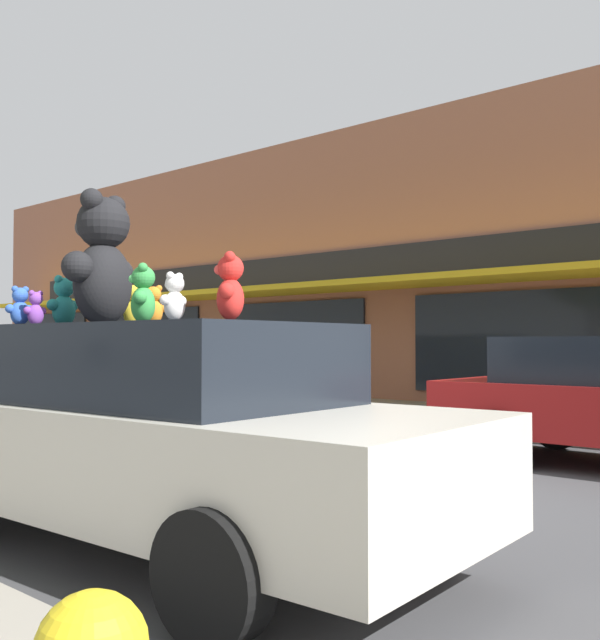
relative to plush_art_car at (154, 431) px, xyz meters
The scene contains 15 objects.
ground_plane 2.86m from the plush_art_car, 13.09° to the left, with size 260.00×260.00×0.00m, color #424244.
sidewalk_far 8.35m from the plush_art_car, ahead, with size 3.42×90.00×0.16m.
storefront_row 18.63m from the plush_art_car, 24.16° to the left, with size 15.47×28.15×6.39m.
plush_art_car is the anchor object (origin of this frame).
teddy_bear_giant 1.27m from the plush_art_car, 106.05° to the left, with size 0.73×0.52×0.96m.
teddy_bear_blue 1.31m from the plush_art_car, 123.12° to the left, with size 0.20×0.12×0.28m.
teddy_bear_teal 1.30m from the plush_art_car, 98.69° to the left, with size 0.29×0.19×0.39m.
teddy_bear_white 1.29m from the plush_art_car, 121.05° to the right, with size 0.21×0.14×0.27m.
teddy_bear_purple 1.19m from the plush_art_car, 127.04° to the left, with size 0.18×0.12×0.24m.
teddy_bear_red 1.51m from the plush_art_car, 108.26° to the right, with size 0.26×0.24×0.37m.
teddy_bear_pink 1.28m from the plush_art_car, 77.54° to the left, with size 0.26×0.24×0.37m.
teddy_bear_orange 0.88m from the plush_art_car, 129.50° to the right, with size 0.19×0.15×0.26m.
teddy_bear_yellow 1.10m from the plush_art_car, 66.54° to the left, with size 0.26×0.18×0.34m.
teddy_bear_green 1.00m from the plush_art_car, 137.30° to the right, with size 0.25×0.26×0.38m.
parked_car_far_center 7.58m from the plush_art_car, 44.37° to the left, with size 1.97×4.50×1.60m.
Camera 1 is at (-5.71, -4.58, 1.41)m, focal length 40.00 mm.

